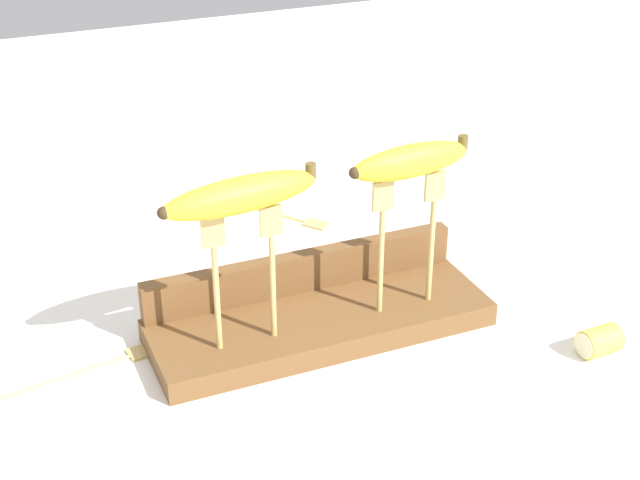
{
  "coord_description": "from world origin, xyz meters",
  "views": [
    {
      "loc": [
        -0.38,
        -0.89,
        0.64
      ],
      "look_at": [
        0.0,
        0.0,
        0.13
      ],
      "focal_mm": 52.43,
      "sensor_mm": 36.0,
      "label": 1
    }
  ],
  "objects": [
    {
      "name": "ground_plane",
      "position": [
        0.0,
        0.0,
        0.0
      ],
      "size": [
        3.0,
        3.0,
        0.0
      ],
      "primitive_type": "plane",
      "color": "white"
    },
    {
      "name": "wooden_board",
      "position": [
        0.0,
        0.0,
        0.01
      ],
      "size": [
        0.42,
        0.14,
        0.03
      ],
      "primitive_type": "cube",
      "color": "brown",
      "rests_on": "ground"
    },
    {
      "name": "board_backstop",
      "position": [
        0.0,
        0.06,
        0.05
      ],
      "size": [
        0.41,
        0.02,
        0.05
      ],
      "primitive_type": "cube",
      "color": "brown",
      "rests_on": "wooden_board"
    },
    {
      "name": "fork_stand_left",
      "position": [
        -0.1,
        -0.02,
        0.13
      ],
      "size": [
        0.09,
        0.01,
        0.17
      ],
      "color": "tan",
      "rests_on": "wooden_board"
    },
    {
      "name": "fork_stand_right",
      "position": [
        0.1,
        -0.02,
        0.13
      ],
      "size": [
        0.09,
        0.01,
        0.17
      ],
      "color": "tan",
      "rests_on": "wooden_board"
    },
    {
      "name": "banana_raised_left",
      "position": [
        -0.1,
        -0.02,
        0.22
      ],
      "size": [
        0.19,
        0.06,
        0.04
      ],
      "color": "yellow",
      "rests_on": "fork_stand_left"
    },
    {
      "name": "banana_raised_right",
      "position": [
        0.1,
        -0.02,
        0.22
      ],
      "size": [
        0.16,
        0.05,
        0.04
      ],
      "color": "yellow",
      "rests_on": "fork_stand_right"
    },
    {
      "name": "fork_fallen_near",
      "position": [
        -0.26,
        0.03,
        0.0
      ],
      "size": [
        0.19,
        0.05,
        0.01
      ],
      "color": "tan",
      "rests_on": "ground"
    },
    {
      "name": "fork_fallen_far",
      "position": [
        0.08,
        0.3,
        0.0
      ],
      "size": [
        0.12,
        0.15,
        0.01
      ],
      "color": "tan",
      "rests_on": "ground"
    },
    {
      "name": "banana_chunk_near",
      "position": [
        0.29,
        -0.17,
        0.02
      ],
      "size": [
        0.05,
        0.04,
        0.04
      ],
      "color": "#DBD147",
      "rests_on": "ground"
    }
  ]
}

